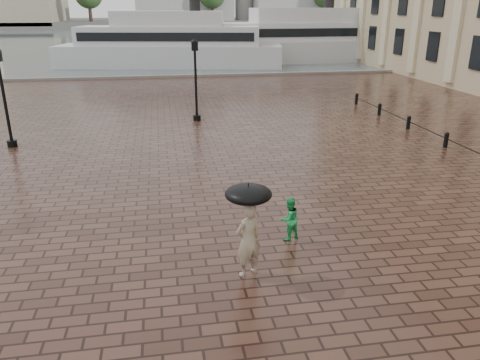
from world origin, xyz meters
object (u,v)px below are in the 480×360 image
at_px(adult_pedestrian, 248,240).
at_px(ferry_near, 170,44).
at_px(street_lamps, 51,80).
at_px(child_pedestrian, 289,219).
at_px(ferry_far, 303,40).

relative_size(adult_pedestrian, ferry_near, 0.08).
bearing_deg(street_lamps, adult_pedestrian, -66.57).
height_order(street_lamps, ferry_near, ferry_near).
distance_m(adult_pedestrian, child_pedestrian, 2.22).
bearing_deg(ferry_far, ferry_near, -172.94).
bearing_deg(adult_pedestrian, ferry_near, -114.07).
bearing_deg(ferry_far, adult_pedestrian, -111.13).
xyz_separation_m(street_lamps, adult_pedestrian, (7.87, -18.17, -1.38)).
bearing_deg(street_lamps, ferry_near, 73.69).
xyz_separation_m(child_pedestrian, ferry_near, (-2.08, 41.36, 1.74)).
relative_size(adult_pedestrian, ferry_far, 0.07).
bearing_deg(street_lamps, child_pedestrian, -60.53).
distance_m(child_pedestrian, ferry_far, 46.20).
bearing_deg(child_pedestrian, street_lamps, -84.58).
xyz_separation_m(adult_pedestrian, ferry_far, (15.10, 45.74, 1.54)).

